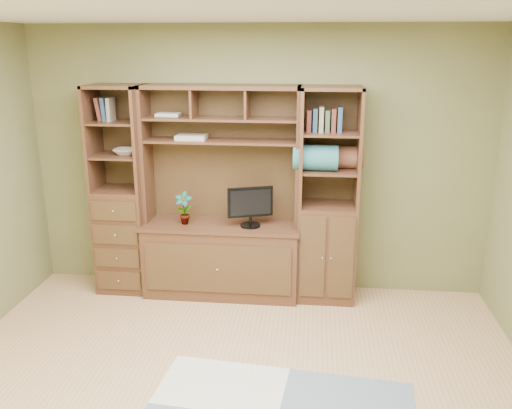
# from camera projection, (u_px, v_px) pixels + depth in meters

# --- Properties ---
(room) EXTENTS (4.60, 4.10, 2.64)m
(room) POSITION_uv_depth(u_px,v_px,m) (224.00, 228.00, 3.41)
(room) COLOR tan
(room) RESTS_ON ground
(center_hutch) EXTENTS (1.54, 0.53, 2.05)m
(center_hutch) POSITION_uv_depth(u_px,v_px,m) (221.00, 195.00, 5.18)
(center_hutch) COLOR #4C2C1A
(center_hutch) RESTS_ON ground
(left_tower) EXTENTS (0.50, 0.45, 2.05)m
(left_tower) POSITION_uv_depth(u_px,v_px,m) (121.00, 191.00, 5.32)
(left_tower) COLOR #4C2C1A
(left_tower) RESTS_ON ground
(right_tower) EXTENTS (0.55, 0.45, 2.05)m
(right_tower) POSITION_uv_depth(u_px,v_px,m) (328.00, 197.00, 5.11)
(right_tower) COLOR #4C2C1A
(right_tower) RESTS_ON ground
(monitor) EXTENTS (0.48, 0.33, 0.53)m
(monitor) POSITION_uv_depth(u_px,v_px,m) (250.00, 200.00, 5.12)
(monitor) COLOR black
(monitor) RESTS_ON center_hutch
(orchid) EXTENTS (0.17, 0.11, 0.32)m
(orchid) POSITION_uv_depth(u_px,v_px,m) (184.00, 208.00, 5.22)
(orchid) COLOR brown
(orchid) RESTS_ON center_hutch
(magazines) EXTENTS (0.28, 0.21, 0.04)m
(magazines) POSITION_uv_depth(u_px,v_px,m) (192.00, 137.00, 5.14)
(magazines) COLOR #B3AB99
(magazines) RESTS_ON center_hutch
(bowl) EXTENTS (0.23, 0.23, 0.06)m
(bowl) POSITION_uv_depth(u_px,v_px,m) (126.00, 152.00, 5.20)
(bowl) COLOR beige
(bowl) RESTS_ON left_tower
(blanket_teal) EXTENTS (0.41, 0.24, 0.24)m
(blanket_teal) POSITION_uv_depth(u_px,v_px,m) (316.00, 158.00, 4.97)
(blanket_teal) COLOR #2A696F
(blanket_teal) RESTS_ON right_tower
(blanket_red) EXTENTS (0.38, 0.21, 0.21)m
(blanket_red) POSITION_uv_depth(u_px,v_px,m) (343.00, 157.00, 5.07)
(blanket_red) COLOR brown
(blanket_red) RESTS_ON right_tower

